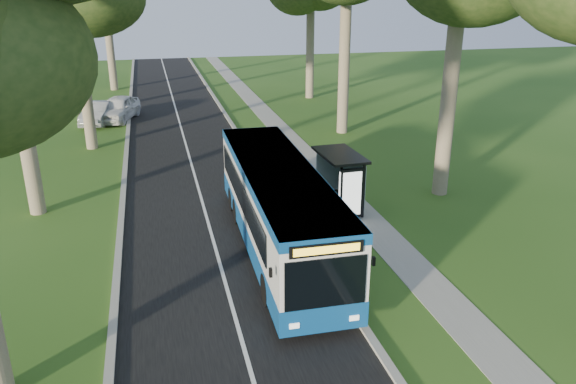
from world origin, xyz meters
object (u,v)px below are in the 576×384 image
car_silver (98,113)px  bus_stop_sign (347,243)px  bus_shelter (346,173)px  litter_bin (349,225)px  bus (278,208)px  car_white (118,108)px

car_silver → bus_stop_sign: bearing=-58.2°
bus_shelter → litter_bin: bearing=-107.9°
bus_stop_sign → bus_shelter: bearing=57.6°
bus_stop_sign → bus_shelter: size_ratio=0.84×
bus → bus_shelter: (3.60, 2.87, 0.12)m
bus → bus_shelter: 4.61m
bus → car_silver: bus is taller
bus_stop_sign → bus: bearing=102.3°
car_white → car_silver: bearing=-134.0°
car_silver → bus_shelter: bearing=-48.0°
bus → car_white: size_ratio=2.40×
bus → litter_bin: 3.19m
car_white → car_silver: size_ratio=1.12×
bus_stop_sign → car_silver: size_ratio=0.56×
bus → bus_stop_sign: 3.50m
bus_stop_sign → car_silver: (-9.32, 25.63, -0.83)m
litter_bin → car_white: bearing=112.4°
bus_stop_sign → litter_bin: (1.42, 3.57, -1.10)m
bus → car_white: 24.07m
bus_shelter → bus_stop_sign: bearing=-111.7°
bus_shelter → car_white: bearing=113.8°
bus_shelter → car_silver: 22.70m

